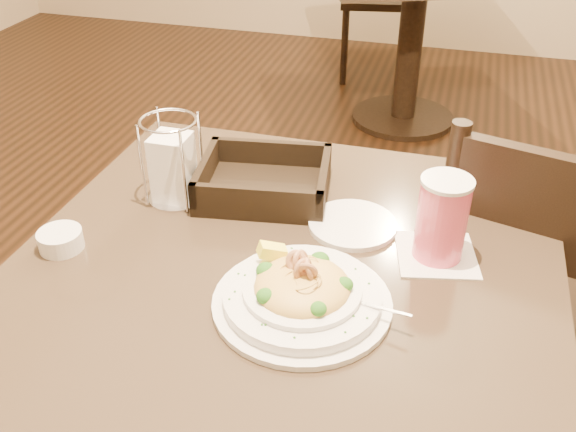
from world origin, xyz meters
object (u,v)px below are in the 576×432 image
(napkin_caddy, at_px, (173,166))
(butter_ramekin, at_px, (61,240))
(background_table, at_px, (413,20))
(side_plate, at_px, (353,224))
(dining_chair_near, at_px, (533,303))
(bread_basket, at_px, (264,184))
(drink_glass, at_px, (442,219))
(main_table, at_px, (285,365))
(pasta_bowl, at_px, (302,292))

(napkin_caddy, relative_size, butter_ramekin, 2.23)
(background_table, xyz_separation_m, side_plate, (0.12, -2.15, 0.25))
(dining_chair_near, height_order, bread_basket, dining_chair_near)
(background_table, height_order, drink_glass, drink_glass)
(dining_chair_near, xyz_separation_m, butter_ramekin, (-0.84, -0.40, 0.28))
(side_plate, bearing_deg, main_table, -123.09)
(drink_glass, distance_m, side_plate, 0.17)
(pasta_bowl, relative_size, napkin_caddy, 1.80)
(butter_ramekin, bearing_deg, bread_basket, 43.48)
(napkin_caddy, xyz_separation_m, side_plate, (0.35, -0.00, -0.07))
(background_table, distance_m, napkin_caddy, 2.19)
(drink_glass, bearing_deg, side_plate, 163.13)
(drink_glass, xyz_separation_m, napkin_caddy, (-0.50, 0.05, -0.00))
(drink_glass, bearing_deg, pasta_bowl, -135.39)
(drink_glass, bearing_deg, dining_chair_near, 49.04)
(background_table, height_order, napkin_caddy, napkin_caddy)
(main_table, relative_size, side_plate, 5.66)
(background_table, bearing_deg, main_table, -89.27)
(main_table, bearing_deg, side_plate, 56.91)
(butter_ramekin, bearing_deg, dining_chair_near, 25.72)
(main_table, bearing_deg, pasta_bowl, -60.18)
(napkin_caddy, height_order, side_plate, napkin_caddy)
(background_table, xyz_separation_m, bread_basket, (-0.07, -2.09, 0.26))
(background_table, height_order, butter_ramekin, butter_ramekin)
(background_table, bearing_deg, bread_basket, -91.92)
(drink_glass, bearing_deg, butter_ramekin, -166.10)
(background_table, bearing_deg, side_plate, -86.88)
(background_table, height_order, pasta_bowl, pasta_bowl)
(dining_chair_near, relative_size, drink_glass, 5.96)
(side_plate, bearing_deg, pasta_bowl, -98.32)
(napkin_caddy, bearing_deg, drink_glass, -5.55)
(background_table, relative_size, side_plate, 7.46)
(background_table, bearing_deg, butter_ramekin, -98.46)
(napkin_caddy, distance_m, butter_ramekin, 0.24)
(dining_chair_near, distance_m, bread_basket, 0.64)
(bread_basket, bearing_deg, dining_chair_near, 13.87)
(main_table, xyz_separation_m, dining_chair_near, (0.46, 0.34, -0.02))
(main_table, xyz_separation_m, butter_ramekin, (-0.38, -0.06, 0.26))
(main_table, bearing_deg, background_table, 90.73)
(background_table, bearing_deg, pasta_bowl, -87.99)
(bread_basket, height_order, butter_ramekin, bread_basket)
(drink_glass, xyz_separation_m, butter_ramekin, (-0.62, -0.15, -0.06))
(pasta_bowl, distance_m, napkin_caddy, 0.39)
(butter_ramekin, bearing_deg, main_table, 9.66)
(napkin_caddy, xyz_separation_m, butter_ramekin, (-0.12, -0.20, -0.06))
(bread_basket, height_order, napkin_caddy, napkin_caddy)
(bread_basket, xyz_separation_m, side_plate, (0.19, -0.07, -0.02))
(background_table, bearing_deg, napkin_caddy, -96.04)
(bread_basket, relative_size, napkin_caddy, 1.61)
(background_table, xyz_separation_m, butter_ramekin, (-0.35, -2.35, 0.26))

